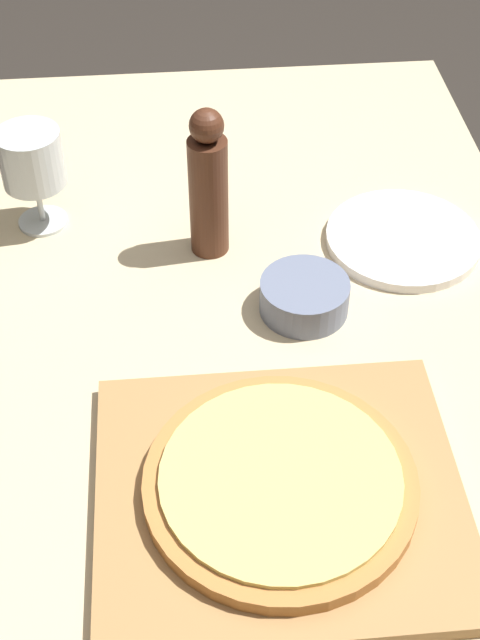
# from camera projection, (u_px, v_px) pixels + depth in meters

# --- Properties ---
(ground_plane) EXTENTS (12.00, 12.00, 0.00)m
(ground_plane) POSITION_uv_depth(u_px,v_px,m) (218.00, 631.00, 1.61)
(ground_plane) COLOR #2D2823
(dining_table) EXTENTS (0.89, 1.31, 0.75)m
(dining_table) POSITION_uv_depth(u_px,v_px,m) (209.00, 393.00, 1.15)
(dining_table) COLOR #CCB78E
(dining_table) RESTS_ON ground_plane
(cutting_board) EXTENTS (0.37, 0.33, 0.02)m
(cutting_board) POSITION_uv_depth(u_px,v_px,m) (280.00, 494.00, 0.91)
(cutting_board) COLOR #A87A47
(cutting_board) RESTS_ON dining_table
(pizza) EXTENTS (0.28, 0.28, 0.02)m
(pizza) POSITION_uv_depth(u_px,v_px,m) (280.00, 483.00, 0.89)
(pizza) COLOR #BC7A3D
(pizza) RESTS_ON cutting_board
(pepper_mill) EXTENTS (0.05, 0.05, 0.21)m
(pepper_mill) POSITION_uv_depth(u_px,v_px,m) (208.00, 186.00, 1.13)
(pepper_mill) COLOR #4C2819
(pepper_mill) RESTS_ON dining_table
(wine_glass) EXTENTS (0.09, 0.09, 0.14)m
(wine_glass) POSITION_uv_depth(u_px,v_px,m) (32.00, 161.00, 1.17)
(wine_glass) COLOR silver
(wine_glass) RESTS_ON dining_table
(small_bowl) EXTENTS (0.11, 0.11, 0.04)m
(small_bowl) POSITION_uv_depth(u_px,v_px,m) (304.00, 296.00, 1.10)
(small_bowl) COLOR slate
(small_bowl) RESTS_ON dining_table
(dinner_plate) EXTENTS (0.21, 0.21, 0.01)m
(dinner_plate) POSITION_uv_depth(u_px,v_px,m) (403.00, 239.00, 1.21)
(dinner_plate) COLOR white
(dinner_plate) RESTS_ON dining_table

